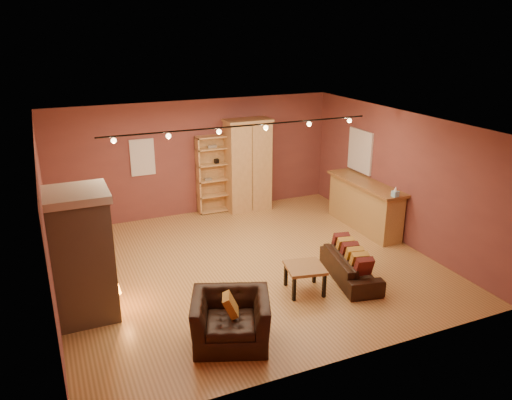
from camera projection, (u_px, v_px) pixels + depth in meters
name	position (u px, v px, depth m)	size (l,w,h in m)	color
floor	(248.00, 265.00, 9.79)	(7.00, 7.00, 0.00)	#A37139
ceiling	(247.00, 123.00, 8.86)	(7.00, 7.00, 0.00)	brown
back_wall	(196.00, 158.00, 12.14)	(7.00, 0.02, 2.80)	brown
left_wall	(46.00, 226.00, 8.01)	(0.02, 6.50, 2.80)	brown
right_wall	(399.00, 176.00, 10.64)	(0.02, 6.50, 2.80)	brown
fireplace	(82.00, 255.00, 7.77)	(1.01, 0.98, 2.12)	tan
back_window	(142.00, 157.00, 11.58)	(0.56, 0.04, 0.86)	white
bookcase	(212.00, 173.00, 12.32)	(0.79, 0.31, 1.94)	tan
armoire	(248.00, 165.00, 12.43)	(1.14, 0.65, 2.31)	tan
bar_counter	(364.00, 205.00, 11.43)	(0.62, 2.32, 1.11)	tan
tissue_box	(395.00, 192.00, 10.26)	(0.12, 0.12, 0.21)	#95D3EF
right_window	(360.00, 151.00, 11.76)	(0.05, 0.90, 1.00)	white
loveseat	(351.00, 262.00, 9.15)	(0.79, 1.68, 0.71)	black
armchair	(231.00, 312.00, 7.27)	(1.32, 1.09, 0.98)	black
coffee_table	(305.00, 270.00, 8.69)	(0.76, 0.76, 0.49)	#9A6938
track_rail	(243.00, 128.00, 9.07)	(5.20, 0.09, 0.13)	black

